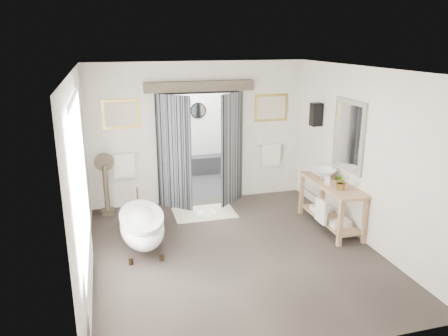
{
  "coord_description": "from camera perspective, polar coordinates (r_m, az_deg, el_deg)",
  "views": [
    {
      "loc": [
        -1.85,
        -6.13,
        3.33
      ],
      "look_at": [
        0.0,
        0.6,
        1.25
      ],
      "focal_mm": 35.0,
      "sensor_mm": 36.0,
      "label": 1
    }
  ],
  "objects": [
    {
      "name": "slippers",
      "position": [
        8.59,
        -2.32,
        -5.91
      ],
      "size": [
        0.38,
        0.28,
        0.05
      ],
      "color": "white",
      "rests_on": "rug"
    },
    {
      "name": "vanity",
      "position": [
        8.12,
        13.71,
        -4.26
      ],
      "size": [
        0.57,
        1.6,
        0.85
      ],
      "color": "tan",
      "rests_on": "ground_plane"
    },
    {
      "name": "ground_plane",
      "position": [
        7.21,
        1.29,
        -10.89
      ],
      "size": [
        5.0,
        5.0,
        0.0
      ],
      "primitive_type": "plane",
      "color": "#433B33"
    },
    {
      "name": "rug",
      "position": [
        8.7,
        -2.57,
        -5.86
      ],
      "size": [
        1.21,
        0.81,
        0.01
      ],
      "primitive_type": "cube",
      "rotation": [
        0.0,
        0.0,
        -0.01
      ],
      "color": "beige",
      "rests_on": "ground_plane"
    },
    {
      "name": "plant",
      "position": [
        7.66,
        15.11,
        -1.74
      ],
      "size": [
        0.33,
        0.31,
        0.29
      ],
      "primitive_type": "imported",
      "rotation": [
        0.0,
        0.0,
        -0.39
      ],
      "color": "gray",
      "rests_on": "vanity"
    },
    {
      "name": "clawfoot_tub",
      "position": [
        7.35,
        -10.67,
        -7.38
      ],
      "size": [
        0.71,
        1.59,
        0.78
      ],
      "color": "#3B2B1D",
      "rests_on": "ground_plane"
    },
    {
      "name": "pedestal_mirror",
      "position": [
        8.79,
        -15.15,
        -2.54
      ],
      "size": [
        0.37,
        0.24,
        1.25
      ],
      "color": "brown",
      "rests_on": "ground_plane"
    },
    {
      "name": "back_wall_dressing",
      "position": [
        8.82,
        -2.97,
        5.03
      ],
      "size": [
        3.82,
        0.69,
        2.52
      ],
      "color": "black",
      "rests_on": "ground_plane"
    },
    {
      "name": "basin",
      "position": [
        8.24,
        12.78,
        -0.71
      ],
      "size": [
        0.58,
        0.58,
        0.17
      ],
      "primitive_type": "imported",
      "rotation": [
        0.0,
        0.0,
        0.19
      ],
      "color": "white",
      "rests_on": "vanity"
    },
    {
      "name": "shower_room",
      "position": [
        10.57,
        -4.9,
        3.28
      ],
      "size": [
        2.22,
        2.01,
        2.51
      ],
      "color": "#29292C",
      "rests_on": "ground_plane"
    },
    {
      "name": "soap_bottle_a",
      "position": [
        7.9,
        13.33,
        -1.36
      ],
      "size": [
        0.12,
        0.13,
        0.21
      ],
      "primitive_type": "imported",
      "rotation": [
        0.0,
        0.0,
        -0.41
      ],
      "color": "gray",
      "rests_on": "vanity"
    },
    {
      "name": "room_shell",
      "position": [
        6.45,
        1.38,
        3.41
      ],
      "size": [
        4.52,
        5.02,
        2.91
      ],
      "color": "silver",
      "rests_on": "ground_plane"
    },
    {
      "name": "soap_bottle_b",
      "position": [
        8.58,
        11.75,
        0.09
      ],
      "size": [
        0.16,
        0.16,
        0.18
      ],
      "primitive_type": "imported",
      "rotation": [
        0.0,
        0.0,
        0.11
      ],
      "color": "gray",
      "rests_on": "vanity"
    }
  ]
}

